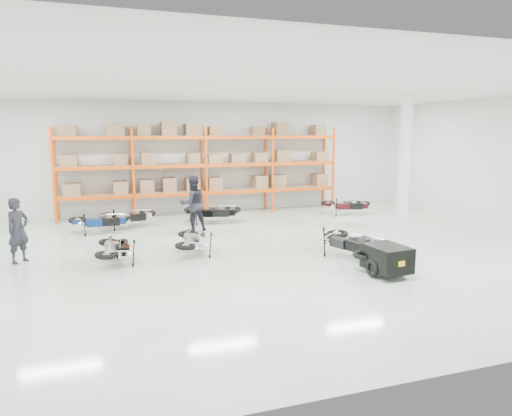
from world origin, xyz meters
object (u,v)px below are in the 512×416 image
object	(u,v)px
moto_touring_right	(352,237)
trailer	(387,258)
person_back	(193,204)
moto_back_a	(100,217)
moto_back_c	(212,208)
moto_back_d	(347,202)
person_left	(18,230)
moto_blue_centre	(376,247)
moto_back_b	(127,213)
moto_black_far_left	(115,245)
moto_silver_left	(194,237)

from	to	relation	value
moto_touring_right	trailer	xyz separation A→B (m)	(0.00, -1.60, -0.16)
person_back	moto_back_a	bearing A→B (deg)	-26.74
moto_back_c	moto_back_d	world-z (taller)	moto_back_c
moto_back_a	person_left	size ratio (longest dim) A/B	1.02
moto_blue_centre	moto_touring_right	size ratio (longest dim) A/B	0.84
moto_back_d	person_left	xyz separation A→B (m)	(-11.40, -3.44, 0.32)
moto_back_a	moto_back_b	distance (m)	1.08
trailer	moto_back_c	size ratio (longest dim) A/B	0.94
moto_black_far_left	moto_back_d	xyz separation A→B (m)	(9.05, 4.30, 0.04)
trailer	moto_back_b	size ratio (longest dim) A/B	1.01
trailer	person_back	distance (m)	7.11
moto_black_far_left	person_left	xyz separation A→B (m)	(-2.35, 0.86, 0.36)
moto_back_a	moto_back_c	size ratio (longest dim) A/B	0.94
person_left	moto_back_b	bearing A→B (deg)	3.94
moto_back_b	moto_back_c	distance (m)	2.99
moto_back_d	moto_back_b	bearing A→B (deg)	108.41
moto_back_a	person_left	bearing A→B (deg)	146.85
trailer	person_back	size ratio (longest dim) A/B	0.91
moto_touring_right	moto_back_d	distance (m)	6.50
trailer	moto_touring_right	bearing A→B (deg)	85.52
moto_blue_centre	trailer	world-z (taller)	moto_blue_centre
moto_back_b	moto_back_c	xyz separation A→B (m)	(2.99, -0.12, 0.04)
moto_back_a	person_back	xyz separation A→B (m)	(2.98, -0.72, 0.42)
moto_silver_left	moto_back_b	bearing A→B (deg)	-57.85
moto_black_far_left	person_left	size ratio (longest dim) A/B	0.95
moto_blue_centre	moto_back_d	bearing A→B (deg)	-71.76
person_left	moto_back_a	bearing A→B (deg)	9.56
moto_touring_right	person_back	xyz separation A→B (m)	(-3.42, 4.62, 0.37)
moto_back_d	person_left	distance (m)	11.91
moto_touring_right	person_back	distance (m)	5.76
moto_blue_centre	person_left	bearing A→B (deg)	21.76
moto_back_a	moto_back_d	xyz separation A→B (m)	(9.45, 0.40, -0.00)
moto_blue_centre	moto_silver_left	xyz separation A→B (m)	(-4.18, 2.46, 0.01)
moto_back_b	moto_back_d	distance (m)	8.55
moto_blue_centre	moto_back_d	world-z (taller)	moto_back_d
trailer	moto_back_c	world-z (taller)	moto_back_c
moto_black_far_left	moto_back_d	bearing A→B (deg)	-151.37
person_left	trailer	bearing A→B (deg)	-72.86
moto_blue_centre	moto_silver_left	distance (m)	4.84
moto_touring_right	person_left	xyz separation A→B (m)	(-8.35, 2.30, 0.27)
moto_back_b	moto_back_d	size ratio (longest dim) A/B	0.99
moto_black_far_left	moto_back_a	xyz separation A→B (m)	(-0.41, 3.90, 0.04)
trailer	person_back	bearing A→B (deg)	114.37
trailer	person_left	world-z (taller)	person_left
moto_touring_right	trailer	size ratio (longest dim) A/B	1.09
moto_black_far_left	moto_back_c	distance (m)	5.58
moto_blue_centre	person_back	xyz separation A→B (m)	(-3.66, 5.40, 0.46)
moto_blue_centre	moto_back_b	size ratio (longest dim) A/B	0.93
moto_silver_left	moto_back_b	xyz separation A→B (m)	(-1.56, 4.25, 0.02)
moto_touring_right	moto_back_b	bearing A→B (deg)	115.80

